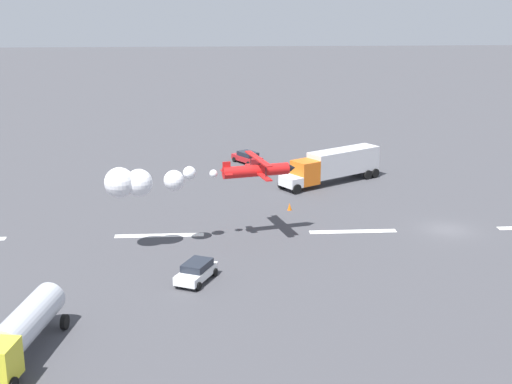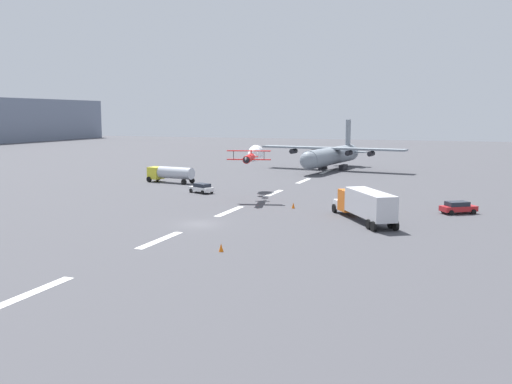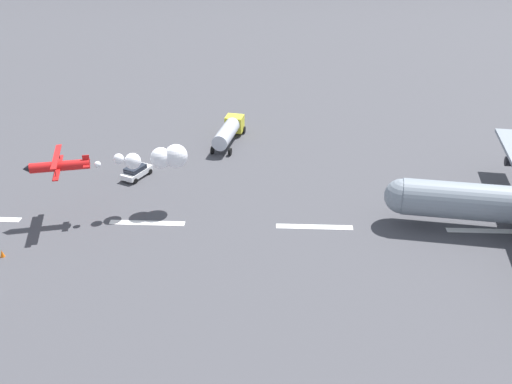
# 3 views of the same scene
# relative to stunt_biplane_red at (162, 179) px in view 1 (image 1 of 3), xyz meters

# --- Properties ---
(ground_plane) EXTENTS (440.00, 440.00, 0.00)m
(ground_plane) POSITION_rel_stunt_biplane_red_xyz_m (-25.83, -3.00, -6.03)
(ground_plane) COLOR #424247
(ground_plane) RESTS_ON ground
(runway_stripe_5) EXTENTS (8.00, 0.90, 0.01)m
(runway_stripe_5) POSITION_rel_stunt_biplane_red_xyz_m (-17.00, -3.00, -6.02)
(runway_stripe_5) COLOR white
(runway_stripe_5) RESTS_ON ground
(runway_stripe_6) EXTENTS (8.00, 0.90, 0.01)m
(runway_stripe_6) POSITION_rel_stunt_biplane_red_xyz_m (0.65, -3.00, -6.02)
(runway_stripe_6) COLOR white
(runway_stripe_6) RESTS_ON ground
(stunt_biplane_red) EXTENTS (16.41, 7.51, 2.53)m
(stunt_biplane_red) POSITION_rel_stunt_biplane_red_xyz_m (0.00, 0.00, 0.00)
(stunt_biplane_red) COLOR red
(semi_truck_orange) EXTENTS (12.48, 9.35, 3.70)m
(semi_truck_orange) POSITION_rel_stunt_biplane_red_xyz_m (-18.12, -20.26, -3.92)
(semi_truck_orange) COLOR silver
(semi_truck_orange) RESTS_ON ground
(fuel_tanker_truck) EXTENTS (4.19, 9.47, 2.90)m
(fuel_tanker_truck) POSITION_rel_stunt_biplane_red_xyz_m (7.42, 18.89, -4.28)
(fuel_tanker_truck) COLOR yellow
(fuel_tanker_truck) RESTS_ON ground
(followme_car_yellow) EXTENTS (3.92, 4.67, 1.52)m
(followme_car_yellow) POSITION_rel_stunt_biplane_red_xyz_m (-8.69, -30.30, -5.21)
(followme_car_yellow) COLOR #B21E23
(followme_car_yellow) RESTS_ON ground
(airport_staff_sedan) EXTENTS (3.39, 4.52, 1.52)m
(airport_staff_sedan) POSITION_rel_stunt_biplane_red_xyz_m (-2.88, 7.72, -5.21)
(airport_staff_sedan) COLOR white
(airport_staff_sedan) RESTS_ON ground
(traffic_cone_far) EXTENTS (0.44, 0.44, 0.75)m
(traffic_cone_far) POSITION_rel_stunt_biplane_red_xyz_m (-11.91, -9.93, -5.65)
(traffic_cone_far) COLOR orange
(traffic_cone_far) RESTS_ON ground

